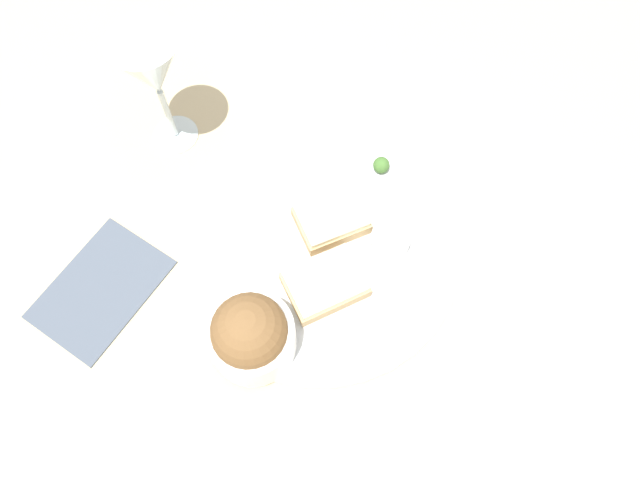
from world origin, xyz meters
TOP-DOWN VIEW (x-y plane):
  - ground_plane at (0.00, 0.00)m, footprint 4.00×4.00m
  - dinner_plate at (0.00, 0.00)m, footprint 0.35×0.35m
  - salad_bowl at (-0.12, -0.07)m, footprint 0.10×0.10m
  - sauce_ramekin at (0.08, -0.04)m, footprint 0.05×0.05m
  - cheese_toast_near at (-0.02, -0.05)m, footprint 0.09×0.07m
  - cheese_toast_far at (0.03, 0.02)m, footprint 0.09×0.07m
  - wine_glass at (-0.09, 0.24)m, footprint 0.08×0.08m
  - garnish at (0.12, 0.06)m, footprint 0.02×0.02m
  - napkin at (-0.26, 0.08)m, footprint 0.19×0.17m

SIDE VIEW (x-z plane):
  - ground_plane at x=0.00m, z-range 0.00..0.00m
  - napkin at x=-0.26m, z-range 0.00..0.01m
  - dinner_plate at x=0.00m, z-range 0.00..0.01m
  - garnish at x=0.12m, z-range 0.01..0.04m
  - cheese_toast_near at x=-0.02m, z-range 0.01..0.04m
  - cheese_toast_far at x=0.03m, z-range 0.01..0.04m
  - sauce_ramekin at x=0.08m, z-range 0.02..0.04m
  - salad_bowl at x=-0.12m, z-range 0.01..0.10m
  - wine_glass at x=-0.09m, z-range 0.04..0.23m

